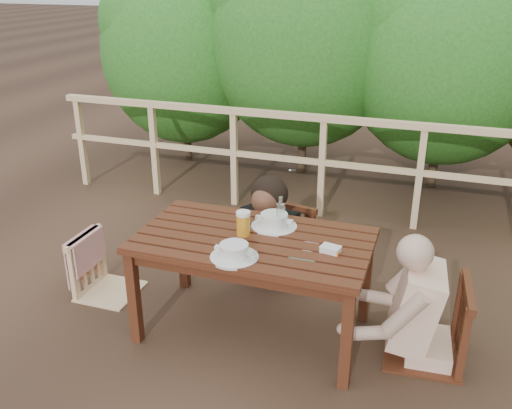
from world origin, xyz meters
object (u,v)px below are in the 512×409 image
(diner_right, at_px, (440,261))
(beer_glass, at_px, (243,224))
(chair_far, at_px, (278,216))
(soup_near, at_px, (234,251))
(chair_left, at_px, (105,242))
(chair_right, at_px, (431,287))
(table, at_px, (254,286))
(woman, at_px, (279,195))
(bottle, at_px, (280,214))
(soup_far, at_px, (274,221))
(butter_tub, at_px, (331,250))
(bread_roll, at_px, (236,253))
(tumbler, at_px, (252,258))

(diner_right, bearing_deg, beer_glass, 90.13)
(chair_far, xyz_separation_m, soup_near, (0.06, -1.10, 0.25))
(beer_glass, bearing_deg, chair_left, 175.95)
(chair_left, relative_size, chair_right, 0.87)
(table, bearing_deg, woman, 95.58)
(chair_right, relative_size, bottle, 4.08)
(chair_right, bearing_deg, diner_right, 85.99)
(woman, bearing_deg, chair_right, 158.28)
(soup_far, bearing_deg, butter_tub, -28.97)
(diner_right, relative_size, bread_roll, 11.96)
(beer_glass, relative_size, butter_tub, 1.49)
(diner_right, height_order, soup_far, diner_right)
(bottle, height_order, butter_tub, bottle)
(beer_glass, height_order, butter_tub, beer_glass)
(chair_left, distance_m, tumbler, 1.36)
(chair_right, relative_size, beer_glass, 5.65)
(beer_glass, distance_m, butter_tub, 0.58)
(bottle, relative_size, butter_tub, 2.07)
(table, bearing_deg, soup_near, -94.84)
(table, height_order, woman, woman)
(diner_right, distance_m, bottle, 1.01)
(soup_far, height_order, bread_roll, soup_far)
(butter_tub, bearing_deg, table, -172.35)
(chair_right, height_order, tumbler, chair_right)
(tumbler, bearing_deg, butter_tub, 32.64)
(tumbler, bearing_deg, soup_near, 171.89)
(bread_roll, bearing_deg, butter_tub, 23.96)
(chair_left, bearing_deg, butter_tub, -94.44)
(chair_right, distance_m, woman, 1.40)
(diner_right, xyz_separation_m, bottle, (-1.00, 0.07, 0.13))
(table, relative_size, chair_left, 1.73)
(soup_near, relative_size, bread_roll, 2.55)
(beer_glass, relative_size, tumbler, 2.41)
(tumbler, bearing_deg, beer_glass, 118.44)
(table, relative_size, bread_roll, 13.04)
(soup_far, distance_m, tumbler, 0.50)
(chair_far, distance_m, chair_right, 1.38)
(chair_right, distance_m, beer_glass, 1.21)
(tumbler, bearing_deg, bread_roll, 165.09)
(chair_right, height_order, beer_glass, chair_right)
(diner_right, bearing_deg, chair_left, 86.21)
(soup_near, bearing_deg, woman, 93.01)
(table, relative_size, diner_right, 1.09)
(chair_right, xyz_separation_m, tumbler, (-1.00, -0.39, 0.23))
(bottle, bearing_deg, tumbler, -93.99)
(butter_tub, bearing_deg, tumbler, -135.86)
(chair_far, distance_m, tumbler, 1.15)
(table, xyz_separation_m, diner_right, (1.13, 0.10, 0.33))
(table, bearing_deg, tumbler, -72.27)
(chair_right, height_order, soup_near, chair_right)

